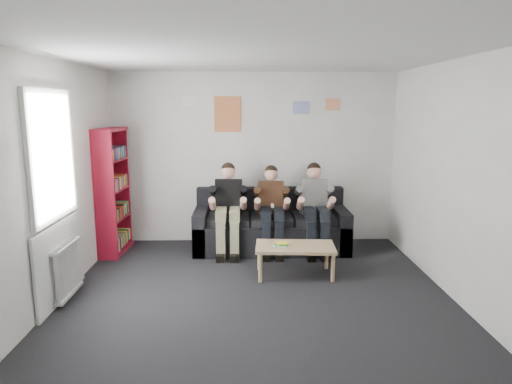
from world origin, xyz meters
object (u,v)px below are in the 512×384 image
coffee_table (295,249)px  sofa (271,228)px  person_right (315,208)px  bookshelf (114,191)px  person_left (228,209)px  person_middle (272,209)px

coffee_table → sofa: bearing=102.1°
sofa → coffee_table: sofa is taller
sofa → person_right: person_right is taller
sofa → bookshelf: (-2.35, -0.13, 0.61)m
bookshelf → person_left: bookshelf is taller
bookshelf → person_middle: (2.35, -0.08, -0.27)m
sofa → person_left: 0.77m
sofa → person_middle: (-0.00, -0.20, 0.34)m
sofa → person_middle: size_ratio=1.78×
person_left → person_right: person_left is taller
bookshelf → coffee_table: bearing=-18.1°
person_middle → person_left: bearing=-173.2°
person_left → sofa: bearing=20.2°
bookshelf → coffee_table: 2.86m
bookshelf → sofa: bearing=6.9°
sofa → person_right: bearing=-17.6°
person_left → bookshelf: bearing=180.0°
person_middle → person_right: bearing=6.5°
bookshelf → person_middle: size_ratio=1.43×
person_left → coffee_table: bearing=-44.6°
coffee_table → person_right: person_right is taller
sofa → bookshelf: 2.43m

